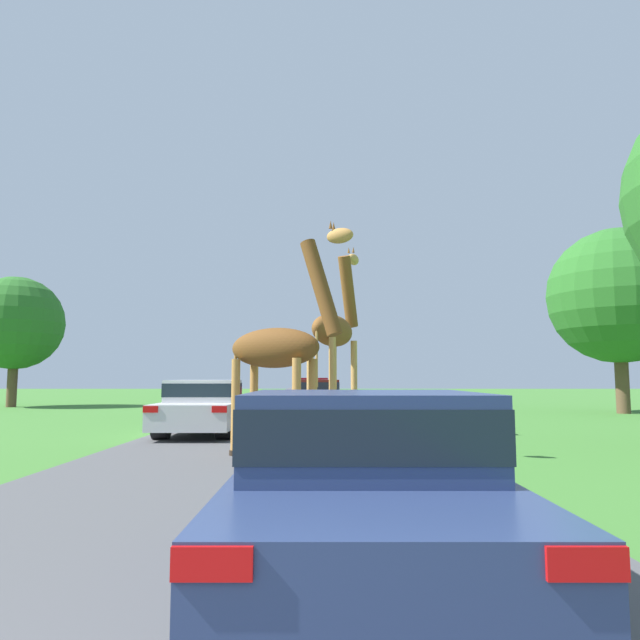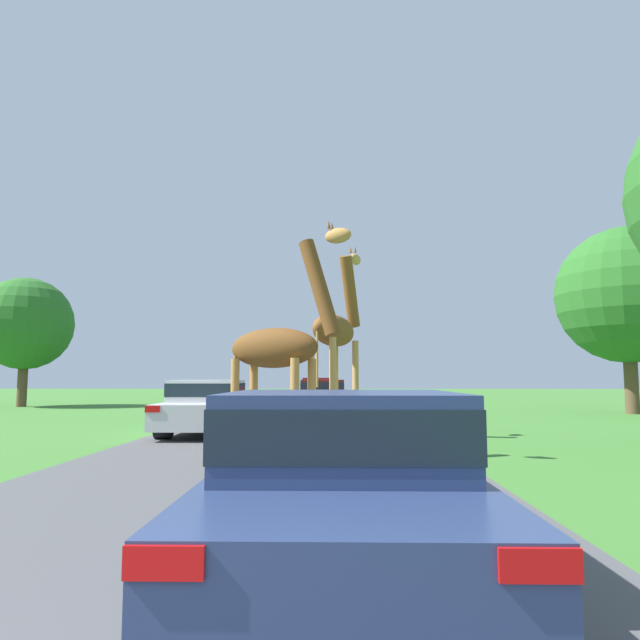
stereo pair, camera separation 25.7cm
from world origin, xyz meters
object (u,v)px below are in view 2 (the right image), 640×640
at_px(car_queue_left, 319,392).
at_px(giraffe_companion, 280,348).
at_px(tree_right_cluster, 627,295).
at_px(tree_far_right, 25,324).
at_px(giraffe_near_road, 337,334).
at_px(car_far_ahead, 207,406).
at_px(car_queue_right, 323,397).
at_px(car_lead_maroon, 342,481).

bearing_deg(car_queue_left, giraffe_companion, -91.30).
xyz_separation_m(tree_right_cluster, tree_far_right, (-29.41, 5.41, -0.69)).
distance_m(giraffe_near_road, giraffe_companion, 2.82).
relative_size(giraffe_companion, car_far_ahead, 1.03).
distance_m(car_queue_right, car_queue_left, 6.94).
bearing_deg(car_queue_right, giraffe_near_road, -86.65).
bearing_deg(tree_far_right, giraffe_near_road, -44.42).
distance_m(giraffe_near_road, car_queue_right, 8.27).
relative_size(car_lead_maroon, car_far_ahead, 0.90).
bearing_deg(giraffe_companion, tree_right_cluster, 162.09).
bearing_deg(car_lead_maroon, car_far_ahead, 107.30).
relative_size(car_lead_maroon, car_queue_left, 0.89).
height_order(giraffe_near_road, car_queue_right, giraffe_near_road).
xyz_separation_m(car_queue_right, tree_far_right, (-16.19, 8.27, 3.65)).
relative_size(car_queue_left, car_far_ahead, 1.01).
bearing_deg(tree_far_right, car_queue_right, -27.06).
bearing_deg(giraffe_near_road, car_far_ahead, 176.32).
bearing_deg(car_far_ahead, tree_right_cluster, 29.06).
bearing_deg(giraffe_near_road, tree_far_right, 159.31).
relative_size(giraffe_companion, tree_right_cluster, 0.56).
height_order(car_far_ahead, tree_right_cluster, tree_right_cluster).
distance_m(giraffe_companion, car_far_ahead, 5.17).
xyz_separation_m(giraffe_near_road, tree_far_right, (-16.66, 16.33, 1.84)).
height_order(car_lead_maroon, car_queue_right, car_queue_right).
height_order(car_queue_right, tree_far_right, tree_far_right).
relative_size(giraffe_near_road, giraffe_companion, 1.10).
height_order(tree_right_cluster, tree_far_right, tree_right_cluster).
relative_size(giraffe_companion, car_lead_maroon, 1.15).
relative_size(giraffe_near_road, car_queue_left, 1.12).
distance_m(giraffe_near_road, car_far_ahead, 4.42).
relative_size(car_queue_right, car_queue_left, 1.06).
relative_size(giraffe_near_road, car_lead_maroon, 1.26).
bearing_deg(giraffe_companion, giraffe_near_road, -176.80).
xyz_separation_m(giraffe_near_road, car_queue_left, (-0.77, 14.99, -1.79)).
height_order(giraffe_companion, car_lead_maroon, giraffe_companion).
bearing_deg(giraffe_companion, car_lead_maroon, 37.28).
bearing_deg(tree_far_right, car_far_ahead, -47.88).
distance_m(giraffe_near_road, car_lead_maroon, 9.65).
height_order(giraffe_companion, tree_far_right, tree_far_right).
bearing_deg(giraffe_near_road, car_queue_left, 116.68).
xyz_separation_m(car_queue_right, car_queue_left, (-0.30, 6.93, 0.02)).
bearing_deg(car_queue_left, car_lead_maroon, -88.30).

